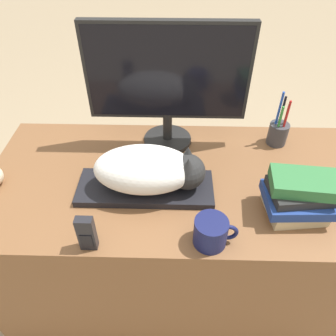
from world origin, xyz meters
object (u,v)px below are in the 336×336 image
at_px(phone, 87,234).
at_px(book_stack, 299,196).
at_px(cat, 151,169).
at_px(pen_cup, 278,132).
at_px(keyboard, 145,188).
at_px(monitor, 167,78).
at_px(coffee_mug, 211,232).

xyz_separation_m(phone, book_stack, (0.63, 0.15, 0.01)).
xyz_separation_m(cat, pen_cup, (0.49, 0.29, -0.05)).
relative_size(keyboard, monitor, 0.79).
distance_m(cat, monitor, 0.34).
relative_size(monitor, phone, 4.75).
distance_m(monitor, phone, 0.60).
height_order(monitor, coffee_mug, monitor).
xyz_separation_m(pen_cup, book_stack, (-0.02, -0.37, 0.02)).
xyz_separation_m(keyboard, phone, (-0.15, -0.23, 0.05)).
height_order(cat, coffee_mug, cat).
bearing_deg(cat, book_stack, -9.98).
relative_size(pen_cup, phone, 1.84).
height_order(cat, pen_cup, pen_cup).
bearing_deg(book_stack, keyboard, 170.50).
relative_size(monitor, coffee_mug, 4.50).
bearing_deg(coffee_mug, book_stack, 24.23).
height_order(keyboard, book_stack, book_stack).
relative_size(coffee_mug, pen_cup, 0.57).
distance_m(cat, pen_cup, 0.57).
bearing_deg(phone, pen_cup, 38.47).
bearing_deg(book_stack, monitor, 138.83).
bearing_deg(monitor, coffee_mug, -74.06).
xyz_separation_m(coffee_mug, phone, (-0.35, -0.03, 0.02)).
height_order(cat, phone, cat).
height_order(coffee_mug, pen_cup, pen_cup).
xyz_separation_m(cat, monitor, (0.04, 0.28, 0.18)).
relative_size(monitor, book_stack, 2.69).
distance_m(monitor, pen_cup, 0.49).
bearing_deg(book_stack, coffee_mug, -155.77).
distance_m(cat, book_stack, 0.47).
relative_size(keyboard, phone, 3.76).
xyz_separation_m(keyboard, pen_cup, (0.51, 0.29, 0.04)).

